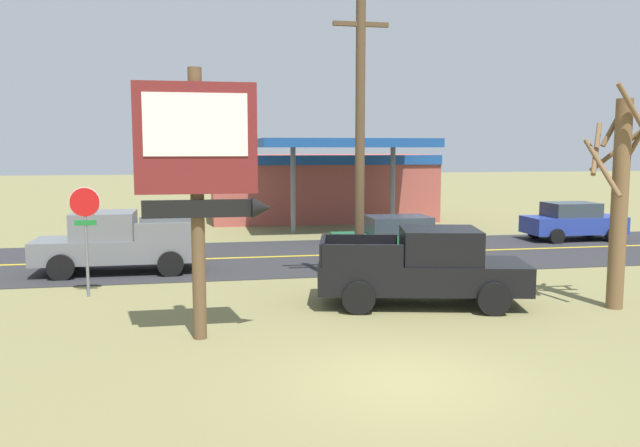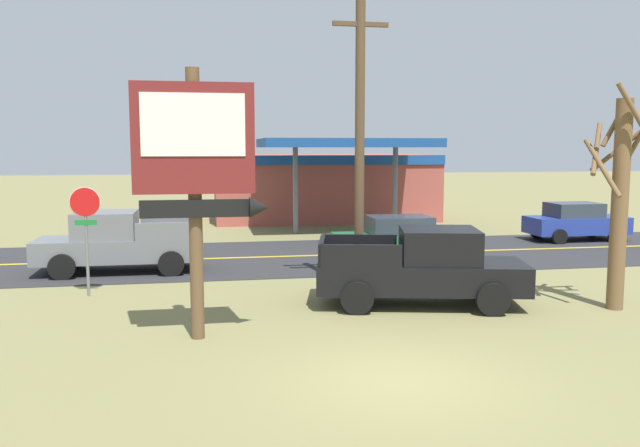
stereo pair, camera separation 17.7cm
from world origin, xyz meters
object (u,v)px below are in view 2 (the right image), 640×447
Objects in this scene: stop_sign at (86,222)px; pickup_grey_on_road at (119,243)px; motel_sign at (197,165)px; pickup_black_parked_on_lawn at (423,268)px; gas_station at (324,185)px; car_blue_near_lane at (576,221)px; bare_tree at (620,193)px; utility_pole at (360,127)px; car_green_far_lane at (396,240)px.

pickup_grey_on_road is at bearing 83.33° from stop_sign.
pickup_black_parked_on_lawn is at bearing 20.47° from motel_sign.
stop_sign is 0.25× the size of gas_station.
motel_sign is at bearing -142.88° from car_blue_near_lane.
bare_tree is 1.36× the size of car_blue_near_lane.
bare_tree is at bearing 4.91° from motel_sign.
utility_pole reaches higher than bare_tree.
pickup_black_parked_on_lawn is at bearing -93.29° from gas_station.
motel_sign is 1.89× the size of stop_sign.
gas_station is at bearing 73.16° from motel_sign.
stop_sign reaches higher than car_green_far_lane.
car_green_far_lane is at bearing -156.56° from car_blue_near_lane.
utility_pole is at bearing -97.45° from gas_station.
motel_sign is at bearing -129.60° from car_green_far_lane.
pickup_grey_on_road is at bearing 150.80° from bare_tree.
stop_sign is at bearing 174.58° from utility_pole.
car_blue_near_lane is at bearing 62.79° from bare_tree.
car_blue_near_lane is 1.00× the size of car_green_far_lane.
car_blue_near_lane is at bearing 37.12° from motel_sign.
bare_tree is 5.10m from pickup_black_parked_on_lawn.
pickup_grey_on_road is at bearing 108.12° from motel_sign.
gas_station is (9.70, 17.51, -0.08)m from stop_sign.
stop_sign is 20.02m from gas_station.
car_blue_near_lane is at bearing 23.44° from car_green_far_lane.
gas_station is at bearing 89.63° from car_green_far_lane.
gas_station is at bearing 132.01° from car_blue_near_lane.
utility_pole is at bearing -5.42° from stop_sign.
stop_sign reaches higher than pickup_grey_on_road.
motel_sign is at bearing -175.09° from bare_tree.
motel_sign is at bearing -137.77° from utility_pole.
bare_tree is 1.09× the size of pickup_grey_on_road.
pickup_grey_on_road is at bearing 144.06° from pickup_black_parked_on_lawn.
gas_station is (2.38, 18.20, -2.60)m from utility_pole.
bare_tree is at bearing -14.72° from pickup_black_parked_on_lawn.
motel_sign reaches higher than stop_sign.
stop_sign is 20.26m from car_blue_near_lane.
utility_pole reaches higher than car_green_far_lane.
car_green_far_lane is at bearing -90.37° from gas_station.
motel_sign reaches higher than pickup_grey_on_road.
pickup_black_parked_on_lawn is (-4.57, 1.20, -1.91)m from bare_tree.
car_blue_near_lane is at bearing 12.24° from pickup_grey_on_road.
car_green_far_lane is (1.06, 5.91, -0.13)m from pickup_black_parked_on_lawn.
car_blue_near_lane is (15.83, 11.98, -2.81)m from motel_sign.
bare_tree is at bearing -63.73° from car_green_far_lane.
bare_tree is 0.47× the size of gas_station.
pickup_black_parked_on_lawn is 14.28m from car_blue_near_lane.
bare_tree is 21.55m from gas_station.
bare_tree reaches higher than car_green_far_lane.
stop_sign is at bearing -158.62° from car_blue_near_lane.
stop_sign is 0.52× the size of bare_tree.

